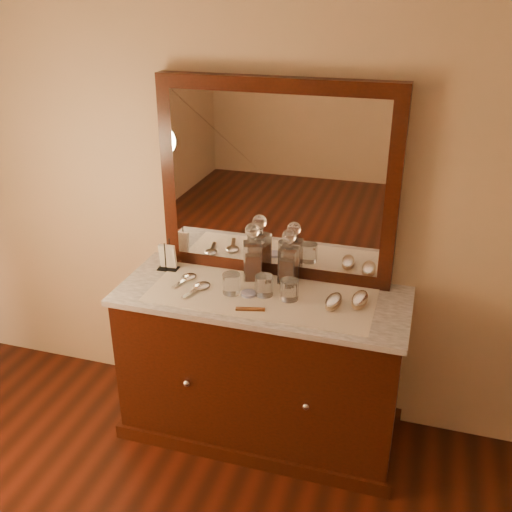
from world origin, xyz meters
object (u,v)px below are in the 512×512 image
object	(u,v)px
decanter_left	(253,257)
decanter_right	(289,262)
dresser_cabinet	(262,368)
brush_near	(333,302)
brush_far	(360,300)
comb	(250,309)
napkin_rack	(168,258)
pin_dish	(249,294)
mirror_frame	(276,182)
hand_mirror_outer	(187,278)
hand_mirror_inner	(200,287)

from	to	relation	value
decanter_left	decanter_right	world-z (taller)	decanter_left
dresser_cabinet	decanter_right	xyz separation A→B (m)	(0.09, 0.15, 0.56)
brush_near	brush_far	xyz separation A→B (m)	(0.12, 0.05, 0.00)
comb	napkin_rack	xyz separation A→B (m)	(-0.55, 0.29, 0.06)
decanter_right	brush_near	bearing A→B (deg)	-33.38
comb	brush_near	distance (m)	0.39
comb	decanter_left	distance (m)	0.35
pin_dish	comb	world-z (taller)	pin_dish
pin_dish	brush_far	bearing A→B (deg)	7.38
mirror_frame	pin_dish	bearing A→B (deg)	-101.46
dresser_cabinet	mirror_frame	xyz separation A→B (m)	(0.00, 0.25, 0.94)
dresser_cabinet	napkin_rack	distance (m)	0.76
comb	hand_mirror_outer	size ratio (longest dim) A/B	0.73
brush_far	hand_mirror_inner	bearing A→B (deg)	-174.30
mirror_frame	hand_mirror_outer	world-z (taller)	mirror_frame
pin_dish	comb	size ratio (longest dim) A/B	0.56
mirror_frame	hand_mirror_inner	distance (m)	0.65
mirror_frame	hand_mirror_outer	bearing A→B (deg)	-152.37
pin_dish	brush_far	world-z (taller)	brush_far
mirror_frame	napkin_rack	distance (m)	0.72
mirror_frame	decanter_right	distance (m)	0.41
dresser_cabinet	brush_near	distance (m)	0.59
pin_dish	hand_mirror_inner	xyz separation A→B (m)	(-0.25, -0.01, 0.00)
dresser_cabinet	hand_mirror_outer	world-z (taller)	hand_mirror_outer
decanter_left	decanter_right	xyz separation A→B (m)	(0.19, 0.01, -0.01)
comb	decanter_left	size ratio (longest dim) A/B	0.45
dresser_cabinet	mirror_frame	world-z (taller)	mirror_frame
napkin_rack	hand_mirror_outer	distance (m)	0.18
decanter_left	decanter_right	size ratio (longest dim) A/B	1.05
comb	pin_dish	bearing A→B (deg)	97.22
brush_near	hand_mirror_outer	bearing A→B (deg)	176.32
dresser_cabinet	napkin_rack	xyz separation A→B (m)	(-0.56, 0.12, 0.51)
mirror_frame	brush_far	xyz separation A→B (m)	(0.47, -0.21, -0.47)
pin_dish	brush_far	xyz separation A→B (m)	(0.53, 0.07, 0.02)
comb	decanter_right	xyz separation A→B (m)	(0.10, 0.33, 0.11)
decanter_left	brush_near	xyz separation A→B (m)	(0.45, -0.16, -0.10)
mirror_frame	napkin_rack	bearing A→B (deg)	-167.10
pin_dish	brush_far	size ratio (longest dim) A/B	0.46
mirror_frame	hand_mirror_outer	xyz separation A→B (m)	(-0.41, -0.21, -0.49)
mirror_frame	brush_far	size ratio (longest dim) A/B	7.24
pin_dish	comb	xyz separation A→B (m)	(0.05, -0.14, -0.00)
pin_dish	dresser_cabinet	bearing A→B (deg)	32.40
mirror_frame	comb	size ratio (longest dim) A/B	8.70
comb	decanter_right	world-z (taller)	decanter_right
dresser_cabinet	hand_mirror_inner	world-z (taller)	hand_mirror_inner
decanter_right	hand_mirror_outer	distance (m)	0.53
comb	hand_mirror_inner	world-z (taller)	hand_mirror_inner
hand_mirror_outer	hand_mirror_inner	bearing A→B (deg)	-36.94
comb	brush_far	bearing A→B (deg)	9.71
dresser_cabinet	hand_mirror_inner	xyz separation A→B (m)	(-0.31, -0.05, 0.45)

